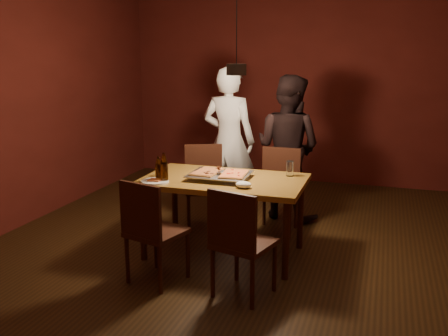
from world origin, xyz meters
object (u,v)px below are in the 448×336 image
(chair_far_left, at_px, (204,178))
(pizza_tray, at_px, (220,176))
(beer_bottle_b, at_px, (164,167))
(diner_dark, at_px, (288,148))
(pendant_lamp, at_px, (236,68))
(chair_near_left, at_px, (150,223))
(chair_far_right, at_px, (279,182))
(chair_near_right, at_px, (239,234))
(beer_bottle_a, at_px, (159,169))
(plate_slice, at_px, (155,181))
(dining_table, at_px, (224,186))
(diner_white, at_px, (229,141))

(chair_far_left, height_order, pizza_tray, chair_far_left)
(beer_bottle_b, distance_m, diner_dark, 1.78)
(pendant_lamp, bearing_deg, chair_near_left, -118.72)
(chair_far_right, distance_m, chair_near_right, 1.65)
(chair_far_right, xyz_separation_m, chair_near_left, (-0.73, -1.63, 0.00))
(beer_bottle_b, bearing_deg, beer_bottle_a, 160.25)
(chair_far_right, height_order, plate_slice, chair_far_right)
(diner_dark, bearing_deg, chair_far_right, 109.29)
(chair_far_left, xyz_separation_m, pizza_tray, (0.45, -0.78, 0.24))
(dining_table, height_order, diner_white, diner_white)
(dining_table, height_order, beer_bottle_a, beer_bottle_a)
(chair_far_left, distance_m, plate_slice, 1.12)
(dining_table, relative_size, chair_near_left, 2.90)
(chair_far_right, distance_m, diner_dark, 0.55)
(pizza_tray, bearing_deg, diner_white, 100.42)
(dining_table, xyz_separation_m, diner_white, (-0.36, 1.28, 0.20))
(chair_far_right, bearing_deg, beer_bottle_a, 51.32)
(beer_bottle_a, bearing_deg, plate_slice, -96.73)
(chair_near_right, height_order, beer_bottle_a, beer_bottle_a)
(chair_near_left, xyz_separation_m, pizza_tray, (0.34, 0.78, 0.24))
(dining_table, distance_m, chair_near_right, 0.92)
(beer_bottle_b, bearing_deg, pizza_tray, 31.33)
(beer_bottle_b, height_order, plate_slice, beer_bottle_b)
(chair_near_right, xyz_separation_m, diner_dark, (-0.03, 2.11, 0.29))
(chair_far_right, xyz_separation_m, beer_bottle_b, (-0.83, -1.12, 0.35))
(chair_far_left, bearing_deg, pizza_tray, 96.59)
(pizza_tray, height_order, diner_dark, diner_dark)
(chair_far_left, relative_size, diner_white, 0.32)
(pizza_tray, distance_m, beer_bottle_a, 0.57)
(beer_bottle_b, relative_size, plate_slice, 1.06)
(beer_bottle_b, bearing_deg, pendant_lamp, 31.50)
(pizza_tray, relative_size, diner_white, 0.31)
(chair_far_right, distance_m, pizza_tray, 0.96)
(chair_near_left, distance_m, beer_bottle_b, 0.63)
(pizza_tray, xyz_separation_m, beer_bottle_a, (-0.51, -0.24, 0.09))
(chair_far_left, height_order, beer_bottle_a, beer_bottle_a)
(dining_table, relative_size, chair_far_left, 2.72)
(chair_near_left, relative_size, pendant_lamp, 0.47)
(chair_far_right, relative_size, diner_white, 0.28)
(pizza_tray, height_order, beer_bottle_a, beer_bottle_a)
(chair_far_right, distance_m, pendant_lamp, 1.47)
(chair_near_left, height_order, pizza_tray, chair_near_left)
(diner_dark, bearing_deg, pizza_tray, 92.60)
(dining_table, distance_m, diner_white, 1.34)
(chair_near_left, distance_m, diner_white, 2.11)
(pendant_lamp, bearing_deg, chair_near_right, -71.87)
(dining_table, height_order, plate_slice, plate_slice)
(chair_near_left, bearing_deg, chair_far_right, 81.42)
(chair_far_right, relative_size, plate_slice, 1.92)
(dining_table, distance_m, beer_bottle_a, 0.63)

